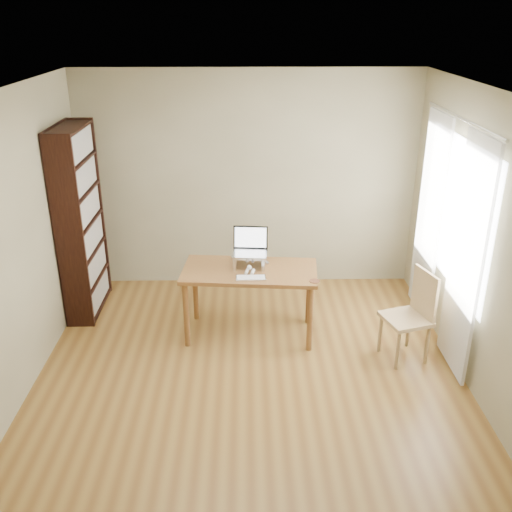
{
  "coord_description": "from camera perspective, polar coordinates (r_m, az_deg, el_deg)",
  "views": [
    {
      "loc": [
        -0.02,
        -4.33,
        3.17
      ],
      "look_at": [
        0.07,
        0.91,
        0.91
      ],
      "focal_mm": 40.0,
      "sensor_mm": 36.0,
      "label": 1
    }
  ],
  "objects": [
    {
      "name": "curtains",
      "position": [
        5.84,
        18.49,
        2.06
      ],
      "size": [
        0.03,
        1.9,
        2.25
      ],
      "color": "silver",
      "rests_on": "ground"
    },
    {
      "name": "laptop",
      "position": [
        5.85,
        -0.66,
        0.97
      ],
      "size": [
        0.38,
        0.32,
        0.25
      ],
      "rotation": [
        0.0,
        0.0,
        -0.09
      ],
      "color": "silver",
      "rests_on": "laptop_stand"
    },
    {
      "name": "cat",
      "position": [
        5.87,
        -0.39,
        -0.3
      ],
      "size": [
        0.25,
        0.49,
        0.16
      ],
      "rotation": [
        0.0,
        0.0,
        -0.17
      ],
      "color": "#4D423C",
      "rests_on": "desk"
    },
    {
      "name": "chair",
      "position": [
        5.71,
        15.48,
        -5.57
      ],
      "size": [
        0.51,
        0.5,
        0.91
      ],
      "rotation": [
        0.0,
        0.0,
        0.31
      ],
      "color": "#9D8155",
      "rests_on": "ground"
    },
    {
      "name": "coaster",
      "position": [
        5.57,
        5.88,
        -2.5
      ],
      "size": [
        0.1,
        0.1,
        0.01
      ],
      "primitive_type": "cylinder",
      "color": "brown",
      "rests_on": "desk"
    },
    {
      "name": "laptop_stand",
      "position": [
        5.83,
        -0.65,
        -0.29
      ],
      "size": [
        0.32,
        0.25,
        0.13
      ],
      "rotation": [
        0.0,
        0.0,
        -0.09
      ],
      "color": "silver",
      "rests_on": "desk"
    },
    {
      "name": "room",
      "position": [
        4.73,
        -0.3,
        0.06
      ],
      "size": [
        4.04,
        4.54,
        2.64
      ],
      "color": "brown",
      "rests_on": "ground"
    },
    {
      "name": "bookshelf",
      "position": [
        6.51,
        -17.14,
        3.26
      ],
      "size": [
        0.3,
        0.9,
        2.1
      ],
      "color": "black",
      "rests_on": "ground"
    },
    {
      "name": "keyboard",
      "position": [
        5.59,
        -0.51,
        -2.21
      ],
      "size": [
        0.3,
        0.13,
        0.02
      ],
      "rotation": [
        0.0,
        0.0,
        0.01
      ],
      "color": "silver",
      "rests_on": "desk"
    },
    {
      "name": "desk",
      "position": [
        5.84,
        -0.63,
        -2.26
      ],
      "size": [
        1.41,
        0.79,
        0.75
      ],
      "rotation": [
        0.0,
        0.0,
        -0.09
      ],
      "color": "brown",
      "rests_on": "ground"
    }
  ]
}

